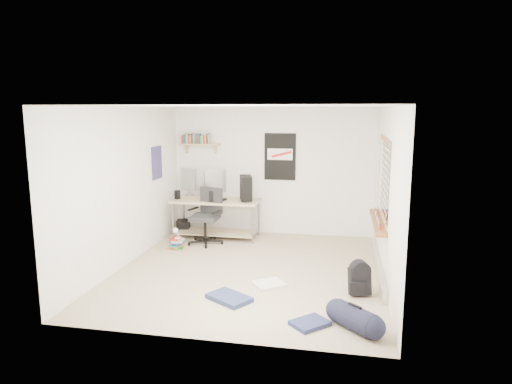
% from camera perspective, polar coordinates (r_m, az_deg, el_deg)
% --- Properties ---
extents(floor, '(4.00, 4.50, 0.01)m').
position_cam_1_polar(floor, '(7.20, -0.79, -9.75)').
color(floor, gray).
rests_on(floor, ground).
extents(ceiling, '(4.00, 4.50, 0.01)m').
position_cam_1_polar(ceiling, '(6.77, -0.85, 10.67)').
color(ceiling, white).
rests_on(ceiling, ground).
extents(back_wall, '(4.00, 0.01, 2.50)m').
position_cam_1_polar(back_wall, '(9.07, 2.08, 2.57)').
color(back_wall, silver).
rests_on(back_wall, ground).
extents(left_wall, '(0.01, 4.50, 2.50)m').
position_cam_1_polar(left_wall, '(7.53, -15.92, 0.64)').
color(left_wall, silver).
rests_on(left_wall, ground).
extents(right_wall, '(0.01, 4.50, 2.50)m').
position_cam_1_polar(right_wall, '(6.76, 16.06, -0.42)').
color(right_wall, silver).
rests_on(right_wall, ground).
extents(desk, '(1.69, 0.76, 0.76)m').
position_cam_1_polar(desk, '(8.92, -4.95, -3.37)').
color(desk, '#BCB482').
rests_on(desk, floor).
extents(monitor_left, '(0.40, 0.27, 0.44)m').
position_cam_1_polar(monitor_left, '(9.26, -8.37, 0.96)').
color(monitor_left, '#B4B5B9').
rests_on(monitor_left, desk).
extents(monitor_right, '(0.41, 0.31, 0.46)m').
position_cam_1_polar(monitor_right, '(8.91, -5.13, 0.75)').
color(monitor_right, '#9F9EA3').
rests_on(monitor_right, desk).
extents(pc_tower, '(0.32, 0.48, 0.46)m').
position_cam_1_polar(pc_tower, '(8.68, -1.27, 0.52)').
color(pc_tower, black).
rests_on(pc_tower, desk).
extents(keyboard, '(0.46, 0.24, 0.02)m').
position_cam_1_polar(keyboard, '(8.79, -5.12, -0.84)').
color(keyboard, black).
rests_on(keyboard, desk).
extents(speaker_left, '(0.11, 0.11, 0.17)m').
position_cam_1_polar(speaker_left, '(8.92, -9.80, -0.32)').
color(speaker_left, black).
rests_on(speaker_left, desk).
extents(speaker_right, '(0.12, 0.12, 0.20)m').
position_cam_1_polar(speaker_right, '(8.58, -5.54, -0.52)').
color(speaker_right, black).
rests_on(speaker_right, desk).
extents(office_chair, '(0.84, 0.84, 1.04)m').
position_cam_1_polar(office_chair, '(8.49, -6.40, -3.22)').
color(office_chair, '#262628').
rests_on(office_chair, floor).
extents(wall_shelf, '(0.80, 0.22, 0.24)m').
position_cam_1_polar(wall_shelf, '(9.23, -6.98, 5.95)').
color(wall_shelf, tan).
rests_on(wall_shelf, back_wall).
extents(poster_back_wall, '(0.62, 0.03, 0.92)m').
position_cam_1_polar(poster_back_wall, '(8.98, 3.02, 4.42)').
color(poster_back_wall, black).
rests_on(poster_back_wall, back_wall).
extents(poster_left_wall, '(0.02, 0.42, 0.60)m').
position_cam_1_polar(poster_left_wall, '(8.57, -12.29, 3.59)').
color(poster_left_wall, navy).
rests_on(poster_left_wall, left_wall).
extents(window, '(0.10, 1.50, 1.26)m').
position_cam_1_polar(window, '(7.02, 15.48, 1.64)').
color(window, brown).
rests_on(window, right_wall).
extents(baseboard_heater, '(0.08, 2.50, 0.18)m').
position_cam_1_polar(baseboard_heater, '(7.34, 15.02, -8.92)').
color(baseboard_heater, '#B7B2A8').
rests_on(baseboard_heater, floor).
extents(backpack, '(0.33, 0.29, 0.36)m').
position_cam_1_polar(backpack, '(6.35, 12.82, -10.80)').
color(backpack, black).
rests_on(backpack, floor).
extents(duffel_bag, '(0.39, 0.39, 0.54)m').
position_cam_1_polar(duffel_bag, '(5.44, 12.22, -15.15)').
color(duffel_bag, black).
rests_on(duffel_bag, floor).
extents(tshirt, '(0.54, 0.53, 0.04)m').
position_cam_1_polar(tshirt, '(6.60, 1.62, -11.40)').
color(tshirt, silver).
rests_on(tshirt, floor).
extents(jeans_a, '(0.67, 0.61, 0.06)m').
position_cam_1_polar(jeans_a, '(6.12, -3.37, -13.08)').
color(jeans_a, navy).
rests_on(jeans_a, floor).
extents(jeans_b, '(0.51, 0.51, 0.05)m').
position_cam_1_polar(jeans_b, '(5.50, 6.74, -15.97)').
color(jeans_b, '#22284D').
rests_on(jeans_b, floor).
extents(book_stack, '(0.48, 0.40, 0.32)m').
position_cam_1_polar(book_stack, '(8.30, -9.82, -6.05)').
color(book_stack, brown).
rests_on(book_stack, floor).
extents(desk_lamp, '(0.11, 0.18, 0.18)m').
position_cam_1_polar(desk_lamp, '(8.21, -9.79, -4.56)').
color(desk_lamp, white).
rests_on(desk_lamp, book_stack).
extents(subwoofer, '(0.29, 0.29, 0.28)m').
position_cam_1_polar(subwoofer, '(9.33, -9.07, -4.29)').
color(subwoofer, black).
rests_on(subwoofer, floor).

